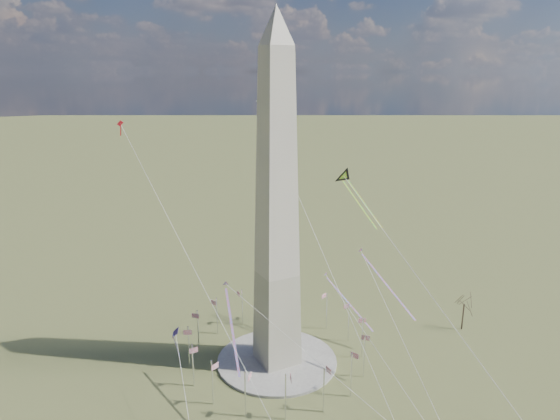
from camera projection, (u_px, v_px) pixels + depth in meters
name	position (u px, v px, depth m)	size (l,w,h in m)	color
ground	(277.00, 361.00, 150.50)	(2000.00, 2000.00, 0.00)	brown
plaza	(277.00, 360.00, 150.39)	(36.00, 36.00, 0.80)	#A8A79A
washington_monument	(277.00, 209.00, 137.66)	(15.56, 15.56, 100.00)	#C0B5A1
flagpole_ring	(277.00, 340.00, 148.55)	(54.40, 54.40, 13.00)	white
tree_near	(464.00, 302.00, 166.81)	(8.00, 8.00, 14.00)	#48332C
kite_delta_black	(346.00, 179.00, 161.12)	(7.40, 19.74, 16.30)	black
kite_diamond_purple	(176.00, 336.00, 130.86)	(2.30, 3.19, 9.35)	navy
kite_streamer_left	(379.00, 274.00, 142.08)	(4.80, 21.61, 14.90)	red
kite_streamer_mid	(230.00, 314.00, 129.27)	(6.76, 22.17, 15.48)	red
kite_streamer_right	(342.00, 294.00, 161.75)	(6.98, 19.99, 14.07)	red
kite_small_red	(120.00, 125.00, 142.74)	(1.70, 1.48, 4.38)	red
kite_small_white	(258.00, 101.00, 177.60)	(1.48, 2.15, 4.50)	silver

